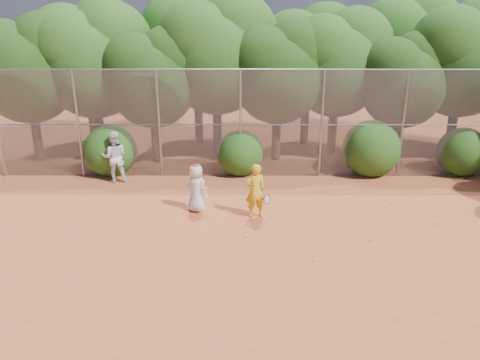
{
  "coord_description": "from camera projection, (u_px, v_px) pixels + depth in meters",
  "views": [
    {
      "loc": [
        -0.95,
        -10.9,
        5.98
      ],
      "look_at": [
        -1.0,
        2.5,
        1.1
      ],
      "focal_mm": 35.0,
      "sensor_mm": 36.0,
      "label": 1
    }
  ],
  "objects": [
    {
      "name": "fence_back",
      "position": [
        264.0,
        123.0,
        17.22
      ],
      "size": [
        20.05,
        0.09,
        4.03
      ],
      "color": "gray",
      "rests_on": "ground"
    },
    {
      "name": "ball_0",
      "position": [
        370.0,
        240.0,
        12.82
      ],
      "size": [
        0.07,
        0.07,
        0.07
      ],
      "primitive_type": "sphere",
      "color": "yellow",
      "rests_on": "ground"
    },
    {
      "name": "ball_5",
      "position": [
        417.0,
        200.0,
        15.55
      ],
      "size": [
        0.07,
        0.07,
        0.07
      ],
      "primitive_type": "sphere",
      "color": "yellow",
      "rests_on": "ground"
    },
    {
      "name": "player_yellow",
      "position": [
        255.0,
        191.0,
        14.09
      ],
      "size": [
        0.83,
        0.62,
        1.7
      ],
      "rotation": [
        0.0,
        0.0,
        3.44
      ],
      "color": "gold",
      "rests_on": "ground"
    },
    {
      "name": "bush_1",
      "position": [
        240.0,
        151.0,
        17.9
      ],
      "size": [
        1.8,
        1.8,
        1.8
      ],
      "primitive_type": "sphere",
      "color": "#1C4310",
      "rests_on": "ground"
    },
    {
      "name": "bush_2",
      "position": [
        371.0,
        146.0,
        17.81
      ],
      "size": [
        2.2,
        2.2,
        2.2
      ],
      "primitive_type": "sphere",
      "color": "#1C4310",
      "rests_on": "ground"
    },
    {
      "name": "bush_3",
      "position": [
        463.0,
        150.0,
        17.85
      ],
      "size": [
        1.9,
        1.9,
        1.9
      ],
      "primitive_type": "sphere",
      "color": "#1C4310",
      "rests_on": "ground"
    },
    {
      "name": "tree_0",
      "position": [
        28.0,
        65.0,
        18.52
      ],
      "size": [
        4.38,
        3.81,
        6.0
      ],
      "color": "black",
      "rests_on": "ground"
    },
    {
      "name": "bush_0",
      "position": [
        110.0,
        148.0,
        17.88
      ],
      "size": [
        2.0,
        2.0,
        2.0
      ],
      "primitive_type": "sphere",
      "color": "#1C4310",
      "rests_on": "ground"
    },
    {
      "name": "tree_3",
      "position": [
        218.0,
        51.0,
        19.1
      ],
      "size": [
        4.89,
        4.26,
        6.7
      ],
      "color": "black",
      "rests_on": "ground"
    },
    {
      "name": "ball_4",
      "position": [
        246.0,
        235.0,
        13.1
      ],
      "size": [
        0.07,
        0.07,
        0.07
      ],
      "primitive_type": "sphere",
      "color": "yellow",
      "rests_on": "ground"
    },
    {
      "name": "tree_1",
      "position": [
        94.0,
        58.0,
        18.91
      ],
      "size": [
        4.64,
        4.03,
        6.35
      ],
      "color": "black",
      "rests_on": "ground"
    },
    {
      "name": "player_white",
      "position": [
        114.0,
        157.0,
        17.05
      ],
      "size": [
        1.04,
        0.88,
        1.89
      ],
      "rotation": [
        0.0,
        0.0,
        3.33
      ],
      "color": "white",
      "rests_on": "ground"
    },
    {
      "name": "tree_2",
      "position": [
        153.0,
        75.0,
        18.43
      ],
      "size": [
        3.99,
        3.47,
        5.47
      ],
      "color": "black",
      "rests_on": "ground"
    },
    {
      "name": "ball_2",
      "position": [
        315.0,
        260.0,
        11.8
      ],
      "size": [
        0.07,
        0.07,
        0.07
      ],
      "primitive_type": "sphere",
      "color": "yellow",
      "rests_on": "ground"
    },
    {
      "name": "tree_9",
      "position": [
        87.0,
        49.0,
        21.02
      ],
      "size": [
        4.83,
        4.2,
        6.62
      ],
      "color": "black",
      "rests_on": "ground"
    },
    {
      "name": "tree_6",
      "position": [
        405.0,
        77.0,
        18.63
      ],
      "size": [
        3.86,
        3.36,
        5.29
      ],
      "color": "black",
      "rests_on": "ground"
    },
    {
      "name": "tree_5",
      "position": [
        338.0,
        60.0,
        19.38
      ],
      "size": [
        4.51,
        3.92,
        6.17
      ],
      "color": "black",
      "rests_on": "ground"
    },
    {
      "name": "ground",
      "position": [
        278.0,
        252.0,
        12.28
      ],
      "size": [
        80.0,
        80.0,
        0.0
      ],
      "primitive_type": "plane",
      "color": "#A74725",
      "rests_on": "ground"
    },
    {
      "name": "player_teen",
      "position": [
        196.0,
        188.0,
        14.55
      ],
      "size": [
        0.89,
        0.82,
        1.55
      ],
      "rotation": [
        0.0,
        0.0,
        2.54
      ],
      "color": "silver",
      "rests_on": "ground"
    },
    {
      "name": "tree_11",
      "position": [
        309.0,
        53.0,
        20.85
      ],
      "size": [
        4.64,
        4.03,
        6.35
      ],
      "color": "black",
      "rests_on": "ground"
    },
    {
      "name": "ball_3",
      "position": [
        435.0,
        223.0,
        13.86
      ],
      "size": [
        0.07,
        0.07,
        0.07
      ],
      "primitive_type": "sphere",
      "color": "yellow",
      "rests_on": "ground"
    },
    {
      "name": "tree_7",
      "position": [
        464.0,
        55.0,
        18.91
      ],
      "size": [
        4.77,
        4.14,
        6.53
      ],
      "color": "black",
      "rests_on": "ground"
    },
    {
      "name": "tree_10",
      "position": [
        198.0,
        42.0,
        21.09
      ],
      "size": [
        5.15,
        4.48,
        7.06
      ],
      "color": "black",
      "rests_on": "ground"
    },
    {
      "name": "tree_4",
      "position": [
        279.0,
        69.0,
        18.73
      ],
      "size": [
        4.19,
        3.64,
        5.73
      ],
      "color": "black",
      "rests_on": "ground"
    },
    {
      "name": "ball_1",
      "position": [
        391.0,
        203.0,
        15.33
      ],
      "size": [
        0.07,
        0.07,
        0.07
      ],
      "primitive_type": "sphere",
      "color": "yellow",
      "rests_on": "ground"
    },
    {
      "name": "tree_12",
      "position": [
        407.0,
        44.0,
        21.28
      ],
      "size": [
        5.02,
        4.37,
        6.88
      ],
      "color": "black",
      "rests_on": "ground"
    }
  ]
}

